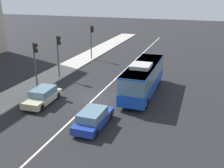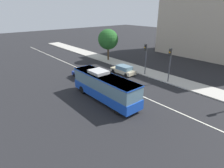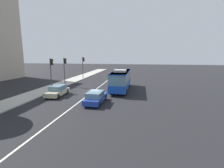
{
  "view_description": "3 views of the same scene",
  "coord_description": "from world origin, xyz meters",
  "px_view_note": "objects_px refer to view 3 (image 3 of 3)",
  "views": [
    {
      "loc": [
        -22.44,
        -9.57,
        10.09
      ],
      "look_at": [
        1.34,
        -1.26,
        1.13
      ],
      "focal_mm": 42.08,
      "sensor_mm": 36.0,
      "label": 1
    },
    {
      "loc": [
        18.52,
        -16.51,
        10.28
      ],
      "look_at": [
        1.34,
        -1.97,
        1.07
      ],
      "focal_mm": 29.42,
      "sensor_mm": 36.0,
      "label": 2
    },
    {
      "loc": [
        -23.9,
        -7.4,
        5.73
      ],
      "look_at": [
        2.46,
        -2.71,
        0.97
      ],
      "focal_mm": 26.22,
      "sensor_mm": 36.0,
      "label": 3
    }
  ],
  "objects_px": {
    "sedan_blue": "(96,97)",
    "traffic_light_far_corner": "(83,64)",
    "transit_bus": "(121,79)",
    "traffic_light_near_corner": "(51,69)",
    "traffic_light_mid_block": "(65,67)",
    "sedan_beige": "(58,91)"
  },
  "relations": [
    {
      "from": "transit_bus",
      "to": "sedan_beige",
      "type": "height_order",
      "value": "transit_bus"
    },
    {
      "from": "transit_bus",
      "to": "traffic_light_near_corner",
      "type": "xyz_separation_m",
      "value": [
        -2.89,
        10.68,
        1.75
      ]
    },
    {
      "from": "sedan_blue",
      "to": "traffic_light_far_corner",
      "type": "distance_m",
      "value": 21.86
    },
    {
      "from": "transit_bus",
      "to": "traffic_light_mid_block",
      "type": "distance_m",
      "value": 10.9
    },
    {
      "from": "sedan_blue",
      "to": "traffic_light_mid_block",
      "type": "xyz_separation_m",
      "value": [
        9.88,
        8.58,
        2.84
      ]
    },
    {
      "from": "traffic_light_near_corner",
      "to": "traffic_light_far_corner",
      "type": "distance_m",
      "value": 14.55
    },
    {
      "from": "traffic_light_near_corner",
      "to": "traffic_light_mid_block",
      "type": "xyz_separation_m",
      "value": [
        4.55,
        -0.05,
        0.0
      ]
    },
    {
      "from": "transit_bus",
      "to": "traffic_light_far_corner",
      "type": "distance_m",
      "value": 15.93
    },
    {
      "from": "sedan_blue",
      "to": "traffic_light_mid_block",
      "type": "distance_m",
      "value": 13.39
    },
    {
      "from": "traffic_light_mid_block",
      "to": "traffic_light_far_corner",
      "type": "relative_size",
      "value": 1.0
    },
    {
      "from": "transit_bus",
      "to": "traffic_light_near_corner",
      "type": "distance_m",
      "value": 11.2
    },
    {
      "from": "sedan_blue",
      "to": "traffic_light_near_corner",
      "type": "xyz_separation_m",
      "value": [
        5.33,
        8.62,
        2.84
      ]
    },
    {
      "from": "sedan_blue",
      "to": "traffic_light_far_corner",
      "type": "bearing_deg",
      "value": 24.35
    },
    {
      "from": "transit_bus",
      "to": "traffic_light_far_corner",
      "type": "bearing_deg",
      "value": 42.36
    },
    {
      "from": "traffic_light_near_corner",
      "to": "sedan_blue",
      "type": "bearing_deg",
      "value": -29.73
    },
    {
      "from": "traffic_light_far_corner",
      "to": "sedan_blue",
      "type": "bearing_deg",
      "value": -69.01
    },
    {
      "from": "traffic_light_near_corner",
      "to": "traffic_light_mid_block",
      "type": "distance_m",
      "value": 4.55
    },
    {
      "from": "transit_bus",
      "to": "sedan_blue",
      "type": "relative_size",
      "value": 2.21
    },
    {
      "from": "traffic_light_mid_block",
      "to": "traffic_light_near_corner",
      "type": "bearing_deg",
      "value": -91.4
    },
    {
      "from": "transit_bus",
      "to": "sedan_blue",
      "type": "height_order",
      "value": "transit_bus"
    },
    {
      "from": "sedan_blue",
      "to": "traffic_light_near_corner",
      "type": "relative_size",
      "value": 0.87
    },
    {
      "from": "sedan_blue",
      "to": "traffic_light_far_corner",
      "type": "relative_size",
      "value": 0.87
    }
  ]
}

